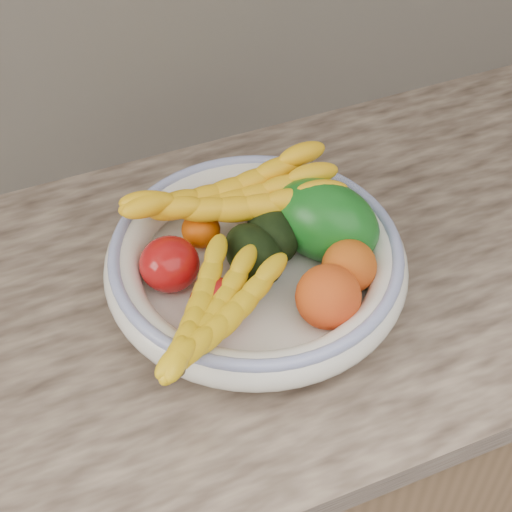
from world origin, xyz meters
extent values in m
cube|color=brown|center=(0.00, 1.68, 0.43)|extent=(2.40, 0.62, 0.86)
cube|color=tan|center=(0.00, 1.68, 0.88)|extent=(2.44, 0.66, 0.04)
cube|color=beige|center=(0.00, 1.99, 1.15)|extent=(2.40, 0.02, 0.50)
cylinder|color=white|center=(0.00, 1.66, 0.91)|extent=(0.13, 0.13, 0.02)
cylinder|color=white|center=(0.00, 1.66, 0.92)|extent=(0.32, 0.32, 0.01)
torus|color=white|center=(0.00, 1.66, 0.95)|extent=(0.39, 0.39, 0.05)
torus|color=#3B4BA7|center=(0.00, 1.66, 0.97)|extent=(0.37, 0.37, 0.02)
ellipsoid|color=#E45A04|center=(-0.05, 1.74, 0.95)|extent=(0.06, 0.06, 0.05)
ellipsoid|color=#DB6A04|center=(0.05, 1.75, 0.95)|extent=(0.07, 0.07, 0.05)
ellipsoid|color=#A60F10|center=(-0.11, 1.69, 0.96)|extent=(0.10, 0.10, 0.07)
ellipsoid|color=#AE1212|center=(-0.07, 1.60, 0.96)|extent=(0.09, 0.09, 0.06)
ellipsoid|color=black|center=(0.00, 1.66, 0.96)|extent=(0.08, 0.11, 0.07)
ellipsoid|color=black|center=(0.04, 1.69, 0.96)|extent=(0.09, 0.11, 0.07)
ellipsoid|color=#0F5414|center=(0.10, 1.67, 0.98)|extent=(0.19, 0.20, 0.13)
ellipsoid|color=orange|center=(0.05, 1.56, 0.97)|extent=(0.09, 0.09, 0.08)
ellipsoid|color=orange|center=(0.10, 1.59, 0.97)|extent=(0.08, 0.08, 0.07)
camera|label=1|loc=(-0.27, 1.02, 1.68)|focal=55.00mm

